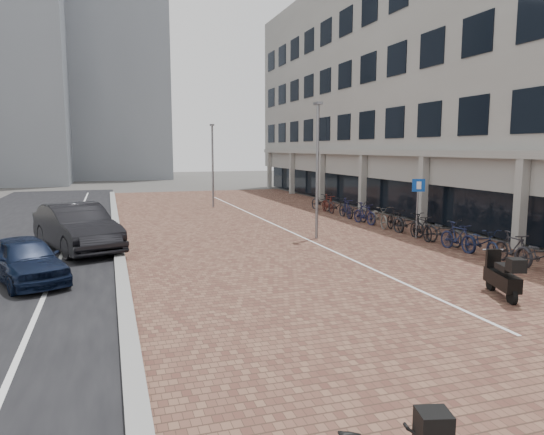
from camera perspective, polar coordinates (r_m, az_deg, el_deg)
The scene contains 15 objects.
ground at distance 12.39m, azimuth 8.68°, elevation -9.57°, with size 140.00×140.00×0.00m, color #474442.
plaza_brick at distance 24.01m, azimuth 0.14°, elevation -1.01°, with size 14.50×42.00×0.04m, color brown.
street_asphalt at distance 23.15m, azimuth -26.75°, elevation -2.19°, with size 8.00×50.00×0.03m, color black.
curb at distance 22.85m, azimuth -17.05°, elevation -1.65°, with size 0.35×42.00×0.14m, color gray.
lane_line at distance 22.91m, azimuth -21.80°, elevation -1.96°, with size 0.12×44.00×0.00m, color white.
parking_line at distance 24.07m, azimuth 0.59°, elevation -0.93°, with size 0.10×30.00×0.00m, color white.
office_building at distance 32.61m, azimuth 17.17°, elevation 15.85°, with size 8.40×40.00×15.00m.
bg_towers at distance 61.04m, azimuth -27.32°, elevation 16.64°, with size 33.00×23.00×32.00m.
car_navy at distance 15.55m, azimuth -25.95°, elevation -4.28°, with size 1.51×3.76×1.28m, color black.
car_dark at distance 19.59m, azimuth -21.08°, elevation -1.06°, with size 1.79×5.14×1.69m, color black.
scooter_mid at distance 13.79m, azimuth 24.46°, elevation -5.95°, with size 0.52×1.66×1.14m, color black, non-canonical shape.
parking_sign at distance 21.37m, azimuth 16.07°, elevation 2.03°, with size 0.50×0.21×2.46m.
lamp_near at distance 20.53m, azimuth 5.11°, elevation 5.07°, with size 0.12×0.12×5.44m, color slate.
lamp_far at distance 31.78m, azimuth -6.68°, elevation 5.70°, with size 0.12×0.12×5.10m, color slate.
bike_row at distance 23.21m, azimuth 13.44°, elevation -0.25°, with size 1.10×18.12×1.05m.
Camera 1 is at (-5.35, -10.56, 3.68)m, focal length 33.50 mm.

